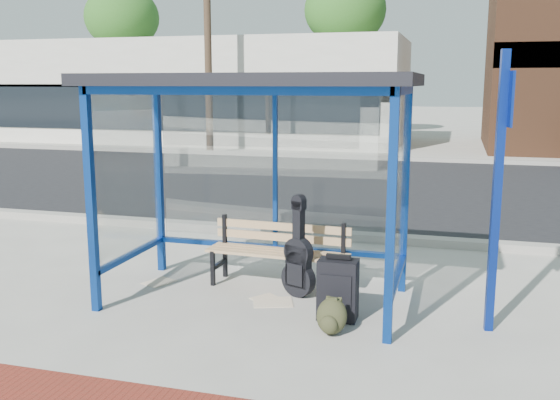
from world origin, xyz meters
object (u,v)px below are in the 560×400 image
(guitar_bag, at_px, (298,262))
(suitcase, at_px, (338,290))
(backpack, at_px, (331,317))
(bench, at_px, (279,249))

(guitar_bag, height_order, suitcase, guitar_bag)
(guitar_bag, xyz_separation_m, backpack, (0.56, -0.95, -0.23))
(guitar_bag, distance_m, backpack, 1.13)
(guitar_bag, bearing_deg, backpack, -37.15)
(bench, bearing_deg, suitcase, -42.37)
(bench, distance_m, suitcase, 1.23)
(bench, relative_size, backpack, 4.76)
(suitcase, bearing_deg, guitar_bag, 133.85)
(guitar_bag, distance_m, suitcase, 0.80)
(bench, distance_m, backpack, 1.54)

